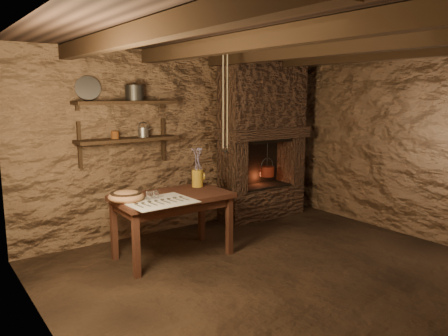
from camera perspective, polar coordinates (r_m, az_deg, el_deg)
floor at (r=4.73m, az=7.32°, el=-13.51°), size 4.50×4.50×0.00m
back_wall at (r=6.00m, az=-5.55°, el=3.40°), size 4.50×0.04×2.40m
left_wall at (r=3.31m, az=-22.09°, el=-2.52°), size 0.04×4.00×2.40m
right_wall at (r=6.15m, az=23.15°, el=2.81°), size 0.04×4.00×2.40m
ceiling at (r=4.38m, az=8.03°, el=16.73°), size 4.50×4.00×0.04m
beam_far_left at (r=3.52m, az=-10.85°, el=16.90°), size 0.14×3.95×0.16m
beam_mid_left at (r=4.04m, az=2.64°, el=16.11°), size 0.14×3.95×0.16m
beam_mid_right at (r=4.72m, az=12.56°, el=14.99°), size 0.14×3.95×0.16m
beam_far_right at (r=5.50m, az=19.75°, el=13.89°), size 0.14×3.95×0.16m
shelf_lower at (r=5.46m, az=-12.46°, el=3.64°), size 1.25×0.30×0.04m
shelf_upper at (r=5.44m, az=-12.64°, el=8.36°), size 1.25×0.30×0.04m
hearth at (r=6.53m, az=5.04°, el=4.16°), size 1.43×0.51×2.30m
work_table at (r=5.04m, az=-6.75°, el=-7.20°), size 1.30×0.75×0.74m
linen_cloth at (r=4.63m, az=-8.39°, el=-4.36°), size 0.70×0.57×0.01m
pewter_cutlery_row at (r=4.61m, az=-8.27°, el=-4.30°), size 0.58×0.24×0.01m
drinking_glasses at (r=4.74m, az=-8.90°, el=-3.44°), size 0.22×0.07×0.09m
stoneware_jug at (r=5.29m, az=-3.48°, el=-0.26°), size 0.15×0.14×0.48m
wooden_bowl at (r=4.73m, az=-12.65°, el=-3.68°), size 0.50×0.50×0.13m
iron_stockpot at (r=5.48m, az=-11.62°, el=9.49°), size 0.29×0.29×0.17m
tin_pan at (r=5.38m, az=-17.36°, el=9.90°), size 0.31×0.21×0.29m
small_kettle at (r=5.54m, az=-10.52°, el=4.63°), size 0.19×0.15×0.19m
rusty_tin at (r=5.40m, az=-14.04°, el=4.21°), size 0.12×0.12×0.09m
red_pot at (r=6.60m, az=5.64°, el=-0.35°), size 0.24×0.24×0.54m
hanging_ropes at (r=5.19m, az=0.17°, el=9.09°), size 0.08×0.08×1.20m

